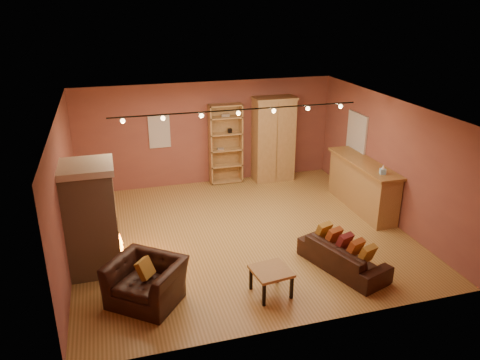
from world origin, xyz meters
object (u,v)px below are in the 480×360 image
object	(u,v)px
bar_counter	(362,185)
fireplace	(92,218)
armoire	(273,139)
loveseat	(343,251)
bookcase	(225,143)
coffee_table	(271,273)
armchair	(146,275)

from	to	relation	value
bar_counter	fireplace	bearing A→B (deg)	-170.28
armoire	loveseat	world-z (taller)	armoire
bookcase	fireplace	bearing A→B (deg)	-133.14
bookcase	loveseat	xyz separation A→B (m)	(1.00, -5.04, -0.75)
bar_counter	coffee_table	distance (m)	4.33
bookcase	loveseat	world-z (taller)	bookcase
armoire	loveseat	xyz separation A→B (m)	(-0.33, -4.86, -0.81)
bookcase	coffee_table	xyz separation A→B (m)	(-0.59, -5.43, -0.72)
armoire	armchair	world-z (taller)	armoire
coffee_table	bookcase	bearing A→B (deg)	83.84
armoire	coffee_table	bearing A→B (deg)	-110.12
fireplace	armoire	world-z (taller)	armoire
bar_counter	bookcase	bearing A→B (deg)	135.83
fireplace	coffee_table	xyz separation A→B (m)	(2.91, -1.70, -0.65)
loveseat	fireplace	bearing A→B (deg)	54.83
bookcase	armoire	xyz separation A→B (m)	(1.34, -0.18, 0.06)
loveseat	coffee_table	bearing A→B (deg)	84.76
bar_counter	armchair	xyz separation A→B (m)	(-5.42, -2.37, -0.10)
fireplace	armchair	distance (m)	1.64
armchair	bookcase	bearing A→B (deg)	100.17
loveseat	armchair	world-z (taller)	armchair
armchair	loveseat	bearing A→B (deg)	38.14
fireplace	bar_counter	xyz separation A→B (m)	(6.24, 1.07, -0.45)
armoire	loveseat	bearing A→B (deg)	-93.94
bar_counter	armoire	bearing A→B (deg)	119.54
armchair	bar_counter	bearing A→B (deg)	61.84
loveseat	armchair	size ratio (longest dim) A/B	1.37
fireplace	loveseat	bearing A→B (deg)	-16.22
bookcase	armoire	bearing A→B (deg)	-7.78
armoire	coffee_table	distance (m)	5.64
bookcase	loveseat	size ratio (longest dim) A/B	1.17
loveseat	armoire	bearing A→B (deg)	-22.89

